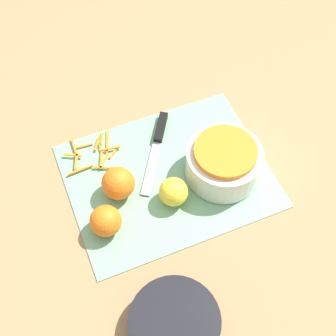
# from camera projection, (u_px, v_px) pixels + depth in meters

# --- Properties ---
(ground_plane) EXTENTS (4.00, 4.00, 0.00)m
(ground_plane) POSITION_uv_depth(u_px,v_px,m) (168.00, 176.00, 1.09)
(ground_plane) COLOR #9E754C
(cutting_board) EXTENTS (0.46, 0.36, 0.01)m
(cutting_board) POSITION_uv_depth(u_px,v_px,m) (168.00, 176.00, 1.09)
(cutting_board) COLOR #75AD84
(cutting_board) RESTS_ON ground_plane
(bowl_speckled) EXTENTS (0.17, 0.17, 0.09)m
(bowl_speckled) POSITION_uv_depth(u_px,v_px,m) (224.00, 162.00, 1.05)
(bowl_speckled) COLOR silver
(bowl_speckled) RESTS_ON cutting_board
(bowl_dark) EXTENTS (0.17, 0.17, 0.05)m
(bowl_dark) POSITION_uv_depth(u_px,v_px,m) (174.00, 324.00, 0.89)
(bowl_dark) COLOR black
(bowl_dark) RESTS_ON ground_plane
(knife) EXTENTS (0.14, 0.21, 0.02)m
(knife) POSITION_uv_depth(u_px,v_px,m) (159.00, 138.00, 1.14)
(knife) COLOR black
(knife) RESTS_ON cutting_board
(orange_left) EXTENTS (0.07, 0.07, 0.07)m
(orange_left) POSITION_uv_depth(u_px,v_px,m) (106.00, 221.00, 0.98)
(orange_left) COLOR orange
(orange_left) RESTS_ON cutting_board
(orange_right) EXTENTS (0.07, 0.07, 0.07)m
(orange_right) POSITION_uv_depth(u_px,v_px,m) (118.00, 183.00, 1.03)
(orange_right) COLOR orange
(orange_right) RESTS_ON cutting_board
(lemon) EXTENTS (0.07, 0.07, 0.07)m
(lemon) POSITION_uv_depth(u_px,v_px,m) (174.00, 192.00, 1.03)
(lemon) COLOR yellow
(lemon) RESTS_ON cutting_board
(peel_pile) EXTENTS (0.14, 0.13, 0.01)m
(peel_pile) POSITION_uv_depth(u_px,v_px,m) (94.00, 153.00, 1.12)
(peel_pile) COLOR orange
(peel_pile) RESTS_ON cutting_board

